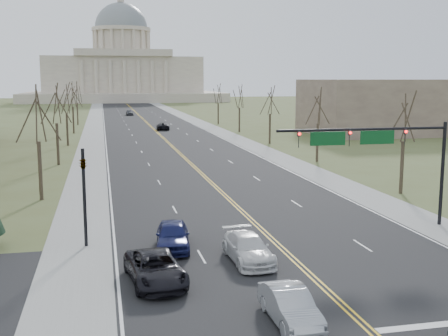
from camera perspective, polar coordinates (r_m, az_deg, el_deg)
name	(u,v)px	position (r m, az deg, el deg)	size (l,w,h in m)	color
ground	(360,322)	(25.07, 13.66, -14.92)	(600.00, 600.00, 0.00)	#4E552A
road	(147,123)	(131.30, -7.79, 4.54)	(20.00, 380.00, 0.01)	black
cross_road	(309,274)	(30.17, 8.61, -10.56)	(120.00, 14.00, 0.01)	black
sidewalk_left	(94,124)	(130.90, -13.05, 4.38)	(4.00, 380.00, 0.03)	gray
sidewalk_right	(199,122)	(132.78, -2.60, 4.67)	(4.00, 380.00, 0.03)	gray
center_line	(147,123)	(131.30, -7.79, 4.54)	(0.42, 380.00, 0.01)	gold
edge_line_left	(104,124)	(130.89, -12.08, 4.41)	(0.15, 380.00, 0.01)	silver
edge_line_right	(189,122)	(132.43, -3.55, 4.65)	(0.15, 380.00, 0.01)	silver
capitol	(122,70)	(270.65, -10.27, 9.75)	(90.00, 60.00, 50.00)	beige
signal_mast	(376,145)	(38.61, 15.20, 2.30)	(12.12, 0.44, 7.20)	black
signal_left	(84,186)	(34.61, -14.04, -1.82)	(0.32, 0.36, 6.00)	black
tree_r_0	(404,120)	(51.58, 17.84, 4.68)	(3.74, 3.74, 8.50)	#332B1E
tree_l_0	(37,117)	(48.88, -18.43, 4.89)	(3.96, 3.96, 9.00)	#332B1E
tree_r_1	(318,108)	(69.57, 9.55, 6.00)	(3.74, 3.74, 8.50)	#332B1E
tree_l_1	(56,106)	(68.77, -16.71, 6.04)	(3.96, 3.96, 9.00)	#332B1E
tree_r_2	(270,102)	(88.43, 4.71, 6.71)	(3.74, 3.74, 8.50)	#332B1E
tree_l_2	(66,100)	(88.71, -15.75, 6.66)	(3.96, 3.96, 9.00)	#332B1E
tree_r_3	(239,98)	(107.71, 1.58, 7.14)	(3.74, 3.74, 8.50)	#332B1E
tree_l_3	(72,96)	(108.67, -15.15, 7.06)	(3.96, 3.96, 9.00)	#332B1E
tree_r_4	(218,95)	(127.20, -0.60, 7.43)	(3.74, 3.74, 8.50)	#332B1E
tree_l_4	(77,94)	(128.65, -14.74, 7.33)	(3.96, 3.96, 9.00)	#332B1E
bldg_right_mass	(377,107)	(108.96, 15.30, 6.03)	(25.00, 20.00, 10.00)	brown
car_sb_inner_lead	(290,306)	(24.14, 6.72, -13.75)	(1.55, 4.44, 1.46)	#9DA0A5
car_sb_outer_lead	(155,268)	(28.52, -6.99, -10.08)	(2.50, 5.42, 1.51)	black
car_sb_inner_second	(248,248)	(31.51, 2.47, -8.17)	(2.09, 5.14, 1.49)	silver
car_sb_outer_second	(173,235)	(33.87, -5.24, -6.82)	(1.96, 4.87, 1.66)	#161A4D
car_far_nb	(163,126)	(113.55, -6.23, 4.25)	(2.37, 5.14, 1.43)	black
car_far_sb	(130,113)	(160.62, -9.57, 5.58)	(1.84, 4.58, 1.56)	#45474C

